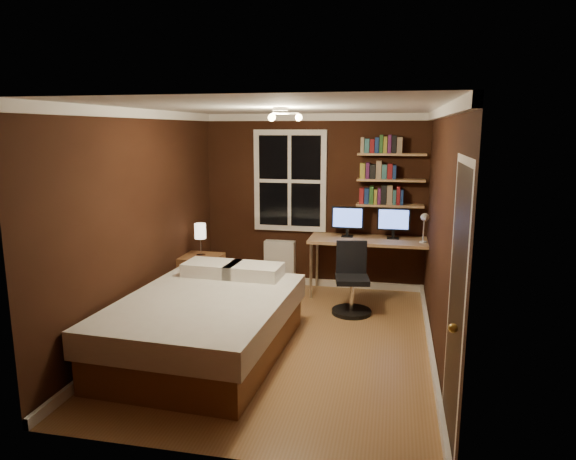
% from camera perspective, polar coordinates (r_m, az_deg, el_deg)
% --- Properties ---
extents(floor, '(4.20, 4.20, 0.00)m').
position_cam_1_polar(floor, '(5.78, -0.52, -12.14)').
color(floor, '#98683C').
rests_on(floor, ground).
extents(wall_back, '(3.20, 0.04, 2.50)m').
position_cam_1_polar(wall_back, '(7.45, 2.92, 3.14)').
color(wall_back, black).
rests_on(wall_back, ground).
extents(wall_left, '(0.04, 4.20, 2.50)m').
position_cam_1_polar(wall_left, '(5.96, -15.76, 0.71)').
color(wall_left, black).
rests_on(wall_left, ground).
extents(wall_right, '(0.04, 4.20, 2.50)m').
position_cam_1_polar(wall_right, '(5.31, 16.57, -0.57)').
color(wall_right, black).
rests_on(wall_right, ground).
extents(ceiling, '(3.20, 4.20, 0.02)m').
position_cam_1_polar(ceiling, '(5.32, -0.57, 13.45)').
color(ceiling, white).
rests_on(ceiling, wall_back).
extents(window, '(1.06, 0.06, 1.46)m').
position_cam_1_polar(window, '(7.44, 0.22, 5.47)').
color(window, white).
rests_on(window, wall_back).
extents(door, '(0.03, 0.82, 2.05)m').
position_cam_1_polar(door, '(3.88, 18.03, -8.41)').
color(door, black).
rests_on(door, ground).
extents(door_knob, '(0.06, 0.06, 0.06)m').
position_cam_1_polar(door_knob, '(3.60, 17.86, -10.34)').
color(door_knob, gold).
rests_on(door_knob, door).
extents(ceiling_fixture, '(0.44, 0.44, 0.18)m').
position_cam_1_polar(ceiling_fixture, '(5.22, -0.81, 12.40)').
color(ceiling_fixture, beige).
rests_on(ceiling_fixture, ceiling).
extents(bookshelf_lower, '(0.92, 0.22, 0.03)m').
position_cam_1_polar(bookshelf_lower, '(7.24, 11.25, 2.71)').
color(bookshelf_lower, tan).
rests_on(bookshelf_lower, wall_back).
extents(books_row_lower, '(0.60, 0.16, 0.23)m').
position_cam_1_polar(books_row_lower, '(7.23, 11.29, 3.73)').
color(books_row_lower, maroon).
rests_on(books_row_lower, bookshelf_lower).
extents(bookshelf_middle, '(0.92, 0.22, 0.03)m').
position_cam_1_polar(bookshelf_middle, '(7.20, 11.35, 5.47)').
color(bookshelf_middle, tan).
rests_on(bookshelf_middle, wall_back).
extents(books_row_middle, '(0.42, 0.16, 0.23)m').
position_cam_1_polar(books_row_middle, '(7.19, 11.39, 6.50)').
color(books_row_middle, navy).
rests_on(books_row_middle, bookshelf_middle).
extents(bookshelf_upper, '(0.92, 0.22, 0.03)m').
position_cam_1_polar(bookshelf_upper, '(7.18, 11.46, 8.25)').
color(bookshelf_upper, tan).
rests_on(bookshelf_upper, wall_back).
extents(books_row_upper, '(0.54, 0.16, 0.23)m').
position_cam_1_polar(books_row_upper, '(7.17, 11.50, 9.28)').
color(books_row_upper, '#2C6029').
rests_on(books_row_upper, bookshelf_upper).
extents(bed, '(1.71, 2.30, 0.76)m').
position_cam_1_polar(bed, '(5.42, -9.13, -10.24)').
color(bed, brown).
rests_on(bed, ground).
extents(nightstand, '(0.52, 0.52, 0.63)m').
position_cam_1_polar(nightstand, '(7.01, -9.56, -5.34)').
color(nightstand, brown).
rests_on(nightstand, ground).
extents(bedside_lamp, '(0.15, 0.15, 0.43)m').
position_cam_1_polar(bedside_lamp, '(6.87, -9.70, -1.08)').
color(bedside_lamp, '#F3E8CA').
rests_on(bedside_lamp, nightstand).
extents(radiator, '(0.45, 0.16, 0.67)m').
position_cam_1_polar(radiator, '(7.61, -0.91, -3.70)').
color(radiator, silver).
rests_on(radiator, ground).
extents(desk, '(1.70, 0.64, 0.81)m').
position_cam_1_polar(desk, '(7.12, 9.25, -1.46)').
color(desk, tan).
rests_on(desk, ground).
extents(monitor_left, '(0.45, 0.12, 0.43)m').
position_cam_1_polar(monitor_left, '(7.17, 6.62, 0.92)').
color(monitor_left, black).
rests_on(monitor_left, desk).
extents(monitor_right, '(0.45, 0.12, 0.43)m').
position_cam_1_polar(monitor_right, '(7.15, 11.64, 0.73)').
color(monitor_right, black).
rests_on(monitor_right, desk).
extents(desk_lamp, '(0.14, 0.32, 0.44)m').
position_cam_1_polar(desk_lamp, '(6.89, 14.88, 0.26)').
color(desk_lamp, silver).
rests_on(desk_lamp, desk).
extents(office_chair, '(0.50, 0.50, 0.90)m').
position_cam_1_polar(office_chair, '(6.54, 7.08, -6.33)').
color(office_chair, black).
rests_on(office_chair, ground).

